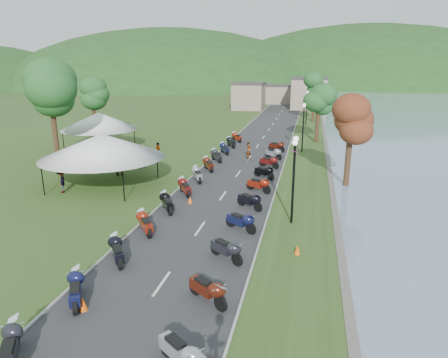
# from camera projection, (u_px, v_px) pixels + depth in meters

# --- Properties ---
(road) EXTENTS (7.00, 120.00, 0.02)m
(road) POSITION_uv_depth(u_px,v_px,m) (257.00, 146.00, 45.06)
(road) COLOR #323235
(road) RESTS_ON ground
(hills_backdrop) EXTENTS (360.00, 120.00, 76.00)m
(hills_backdrop) POSITION_uv_depth(u_px,v_px,m) (301.00, 83.00, 195.20)
(hills_backdrop) COLOR #285621
(hills_backdrop) RESTS_ON ground
(far_building) EXTENTS (18.00, 16.00, 5.00)m
(far_building) POSITION_uv_depth(u_px,v_px,m) (276.00, 95.00, 87.00)
(far_building) COLOR gray
(far_building) RESTS_ON ground
(moto_row_left) EXTENTS (2.60, 50.32, 1.10)m
(moto_row_left) POSITION_uv_depth(u_px,v_px,m) (167.00, 203.00, 25.06)
(moto_row_left) COLOR #331411
(moto_row_left) RESTS_ON ground
(moto_row_right) EXTENTS (2.60, 38.32, 1.10)m
(moto_row_right) POSITION_uv_depth(u_px,v_px,m) (251.00, 200.00, 25.57)
(moto_row_right) COLOR #331411
(moto_row_right) RESTS_ON ground
(vendor_tent_main) EXTENTS (6.15, 6.15, 4.00)m
(vendor_tent_main) POSITION_uv_depth(u_px,v_px,m) (103.00, 160.00, 30.06)
(vendor_tent_main) COLOR white
(vendor_tent_main) RESTS_ON ground
(vendor_tent_side) EXTENTS (5.42, 5.42, 4.00)m
(vendor_tent_side) POSITION_uv_depth(u_px,v_px,m) (100.00, 131.00, 42.94)
(vendor_tent_side) COLOR white
(vendor_tent_side) RESTS_ON ground
(tree_park_left) EXTENTS (4.08, 4.08, 11.32)m
(tree_park_left) POSITION_uv_depth(u_px,v_px,m) (52.00, 104.00, 34.38)
(tree_park_left) COLOR #2B6B2C
(tree_park_left) RESTS_ON ground
(tree_lakeside) EXTENTS (2.73, 2.73, 7.58)m
(tree_lakeside) POSITION_uv_depth(u_px,v_px,m) (350.00, 137.00, 29.57)
(tree_lakeside) COLOR #2B6B2C
(tree_lakeside) RESTS_ON ground
(pedestrian_a) EXTENTS (0.89, 0.85, 1.98)m
(pedestrian_a) POSITION_uv_depth(u_px,v_px,m) (120.00, 175.00, 33.44)
(pedestrian_a) COLOR slate
(pedestrian_a) RESTS_ON ground
(pedestrian_b) EXTENTS (0.86, 0.64, 1.57)m
(pedestrian_b) POSITION_uv_depth(u_px,v_px,m) (119.00, 175.00, 33.45)
(pedestrian_b) COLOR slate
(pedestrian_b) RESTS_ON ground
(pedestrian_c) EXTENTS (1.01, 1.16, 1.70)m
(pedestrian_c) POSITION_uv_depth(u_px,v_px,m) (63.00, 192.00, 28.92)
(pedestrian_c) COLOR slate
(pedestrian_c) RESTS_ON ground
(traffic_cone_near) EXTENTS (0.36, 0.36, 0.56)m
(traffic_cone_near) POSITION_uv_depth(u_px,v_px,m) (83.00, 304.00, 15.02)
(traffic_cone_near) COLOR #F2590C
(traffic_cone_near) RESTS_ON ground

